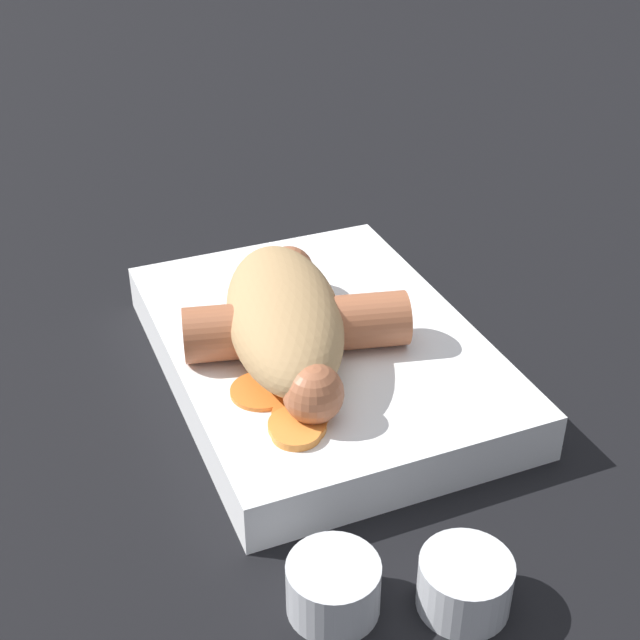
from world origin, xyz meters
TOP-DOWN VIEW (x-y plane):
  - ground_plane at (0.00, 0.00)m, footprint 3.00×3.00m
  - food_tray at (0.00, 0.00)m, footprint 0.26×0.18m
  - bread_roll at (-0.01, 0.03)m, footprint 0.17×0.10m
  - sausage at (-0.01, 0.02)m, footprint 0.16×0.14m
  - pickled_veggies at (-0.07, 0.05)m, footprint 0.08×0.05m
  - condiment_cup_near at (-0.17, 0.07)m, footprint 0.04×0.04m
  - condiment_cup_far at (-0.19, 0.01)m, footprint 0.04×0.04m

SIDE VIEW (x-z plane):
  - ground_plane at x=0.00m, z-range 0.00..0.00m
  - condiment_cup_near at x=-0.17m, z-range 0.00..0.03m
  - condiment_cup_far at x=-0.19m, z-range 0.00..0.03m
  - food_tray at x=0.00m, z-range 0.00..0.03m
  - pickled_veggies at x=-0.07m, z-range 0.03..0.03m
  - sausage at x=-0.01m, z-range 0.03..0.06m
  - bread_roll at x=-0.01m, z-range 0.03..0.08m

